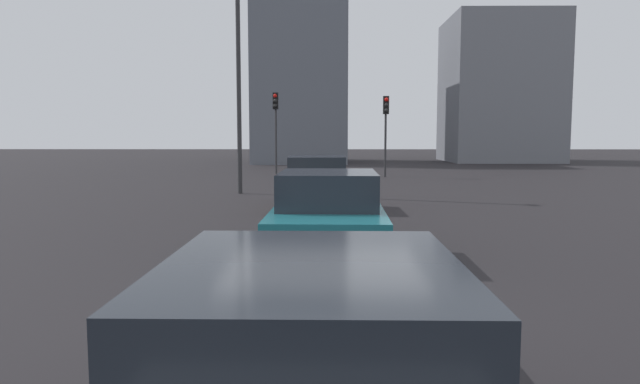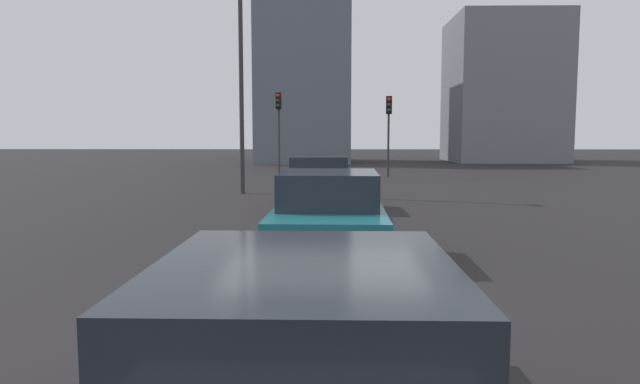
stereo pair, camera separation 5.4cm
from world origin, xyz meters
name	(u,v)px [view 2 (the right image)]	position (x,y,z in m)	size (l,w,h in m)	color
ground_plane	(323,306)	(0.00, 0.00, -0.10)	(160.00, 160.00, 0.20)	black
car_beige_lead	(319,183)	(9.28, 0.24, 0.74)	(4.68, 2.04, 1.53)	tan
car_teal_second	(329,215)	(2.68, -0.07, 0.73)	(4.56, 2.16, 1.50)	#19606B
car_grey_third	(307,380)	(-4.07, 0.04, 0.71)	(4.42, 2.08, 1.45)	slate
traffic_light_near_left	(389,119)	(21.81, -3.02, 2.94)	(0.32, 0.29, 4.09)	#2D2D30
traffic_light_near_right	(279,116)	(24.04, 2.77, 3.18)	(0.32, 0.30, 4.44)	#2D2D30
street_lamp_kerbside	(241,51)	(13.47, 3.14, 5.13)	(0.56, 0.36, 8.90)	#2D2D30
building_facade_left	(503,90)	(39.73, -14.00, 5.76)	(8.53, 8.35, 11.51)	slate
building_facade_center	(305,75)	(38.45, 2.00, 6.84)	(9.69, 7.05, 13.69)	slate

